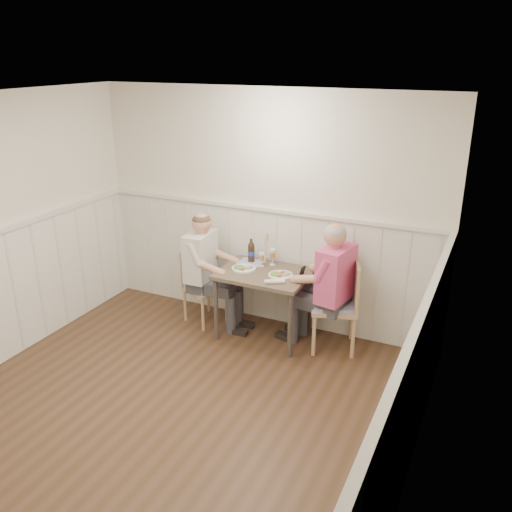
{
  "coord_description": "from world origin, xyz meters",
  "views": [
    {
      "loc": [
        2.33,
        -2.97,
        2.94
      ],
      "look_at": [
        0.17,
        1.64,
        1.0
      ],
      "focal_mm": 38.0,
      "sensor_mm": 36.0,
      "label": 1
    }
  ],
  "objects_px": {
    "beer_bottle": "(251,252)",
    "grass_vase": "(265,249)",
    "dining_table": "(264,281)",
    "chair_right": "(341,302)",
    "chair_left": "(202,283)",
    "diner_cream": "(205,278)",
    "man_in_pink": "(331,298)"
  },
  "relations": [
    {
      "from": "chair_left",
      "to": "grass_vase",
      "type": "distance_m",
      "value": 0.85
    },
    {
      "from": "dining_table",
      "to": "chair_right",
      "type": "bearing_deg",
      "value": 6.82
    },
    {
      "from": "man_in_pink",
      "to": "diner_cream",
      "type": "relative_size",
      "value": 1.05
    },
    {
      "from": "chair_right",
      "to": "man_in_pink",
      "type": "bearing_deg",
      "value": -141.72
    },
    {
      "from": "dining_table",
      "to": "man_in_pink",
      "type": "bearing_deg",
      "value": 2.2
    },
    {
      "from": "chair_right",
      "to": "diner_cream",
      "type": "distance_m",
      "value": 1.54
    },
    {
      "from": "chair_right",
      "to": "grass_vase",
      "type": "height_order",
      "value": "grass_vase"
    },
    {
      "from": "chair_left",
      "to": "grass_vase",
      "type": "height_order",
      "value": "grass_vase"
    },
    {
      "from": "dining_table",
      "to": "grass_vase",
      "type": "relative_size",
      "value": 2.61
    },
    {
      "from": "dining_table",
      "to": "diner_cream",
      "type": "height_order",
      "value": "diner_cream"
    },
    {
      "from": "diner_cream",
      "to": "beer_bottle",
      "type": "bearing_deg",
      "value": 27.3
    },
    {
      "from": "man_in_pink",
      "to": "grass_vase",
      "type": "height_order",
      "value": "man_in_pink"
    },
    {
      "from": "man_in_pink",
      "to": "beer_bottle",
      "type": "relative_size",
      "value": 5.24
    },
    {
      "from": "chair_left",
      "to": "diner_cream",
      "type": "relative_size",
      "value": 0.63
    },
    {
      "from": "dining_table",
      "to": "chair_right",
      "type": "height_order",
      "value": "chair_right"
    },
    {
      "from": "chair_left",
      "to": "beer_bottle",
      "type": "height_order",
      "value": "beer_bottle"
    },
    {
      "from": "chair_right",
      "to": "chair_left",
      "type": "xyz_separation_m",
      "value": [
        -1.61,
        -0.05,
        -0.07
      ]
    },
    {
      "from": "chair_right",
      "to": "diner_cream",
      "type": "relative_size",
      "value": 0.73
    },
    {
      "from": "chair_left",
      "to": "dining_table",
      "type": "bearing_deg",
      "value": -3.3
    },
    {
      "from": "chair_left",
      "to": "chair_right",
      "type": "bearing_deg",
      "value": 1.86
    },
    {
      "from": "dining_table",
      "to": "grass_vase",
      "type": "distance_m",
      "value": 0.38
    },
    {
      "from": "dining_table",
      "to": "beer_bottle",
      "type": "distance_m",
      "value": 0.39
    },
    {
      "from": "chair_right",
      "to": "chair_left",
      "type": "relative_size",
      "value": 1.16
    },
    {
      "from": "beer_bottle",
      "to": "grass_vase",
      "type": "bearing_deg",
      "value": 18.49
    },
    {
      "from": "beer_bottle",
      "to": "chair_right",
      "type": "bearing_deg",
      "value": -5.93
    },
    {
      "from": "beer_bottle",
      "to": "grass_vase",
      "type": "relative_size",
      "value": 0.74
    },
    {
      "from": "diner_cream",
      "to": "chair_left",
      "type": "bearing_deg",
      "value": 136.17
    },
    {
      "from": "chair_right",
      "to": "chair_left",
      "type": "bearing_deg",
      "value": -178.14
    },
    {
      "from": "dining_table",
      "to": "chair_left",
      "type": "relative_size",
      "value": 1.13
    },
    {
      "from": "dining_table",
      "to": "chair_right",
      "type": "xyz_separation_m",
      "value": [
        0.82,
        0.1,
        -0.12
      ]
    },
    {
      "from": "chair_left",
      "to": "beer_bottle",
      "type": "distance_m",
      "value": 0.7
    },
    {
      "from": "beer_bottle",
      "to": "diner_cream",
      "type": "bearing_deg",
      "value": -152.7
    }
  ]
}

